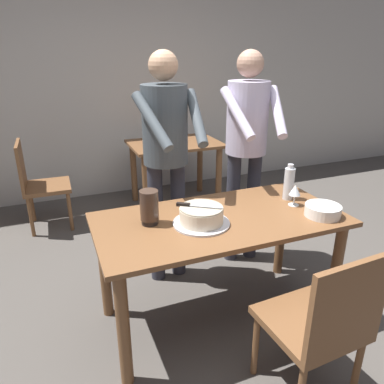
{
  "coord_description": "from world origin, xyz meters",
  "views": [
    {
      "loc": [
        -0.92,
        -1.83,
        1.72
      ],
      "look_at": [
        -0.15,
        0.11,
        0.9
      ],
      "focal_mm": 34.24,
      "sensor_mm": 36.0,
      "label": 1
    }
  ],
  "objects_px": {
    "cake_on_platter": "(201,216)",
    "chair_near_side": "(322,323)",
    "main_dining_table": "(220,235)",
    "hurricane_lamp": "(149,207)",
    "background_chair_0": "(38,182)",
    "wine_glass_near": "(295,191)",
    "background_table": "(175,156)",
    "cake_knife": "(190,205)",
    "person_standing_beside": "(247,137)",
    "plate_stack": "(323,211)",
    "person_cutting_cake": "(166,146)",
    "water_bottle": "(289,183)"
  },
  "relations": [
    {
      "from": "cake_knife",
      "to": "hurricane_lamp",
      "type": "height_order",
      "value": "hurricane_lamp"
    },
    {
      "from": "wine_glass_near",
      "to": "person_cutting_cake",
      "type": "height_order",
      "value": "person_cutting_cake"
    },
    {
      "from": "plate_stack",
      "to": "person_cutting_cake",
      "type": "bearing_deg",
      "value": 133.31
    },
    {
      "from": "person_cutting_cake",
      "to": "chair_near_side",
      "type": "height_order",
      "value": "person_cutting_cake"
    },
    {
      "from": "main_dining_table",
      "to": "wine_glass_near",
      "type": "height_order",
      "value": "wine_glass_near"
    },
    {
      "from": "person_cutting_cake",
      "to": "hurricane_lamp",
      "type": "bearing_deg",
      "value": -118.13
    },
    {
      "from": "wine_glass_near",
      "to": "person_cutting_cake",
      "type": "distance_m",
      "value": 0.94
    },
    {
      "from": "cake_knife",
      "to": "person_standing_beside",
      "type": "distance_m",
      "value": 0.97
    },
    {
      "from": "main_dining_table",
      "to": "background_table",
      "type": "bearing_deg",
      "value": 78.88
    },
    {
      "from": "water_bottle",
      "to": "chair_near_side",
      "type": "distance_m",
      "value": 1.01
    },
    {
      "from": "cake_on_platter",
      "to": "plate_stack",
      "type": "height_order",
      "value": "cake_on_platter"
    },
    {
      "from": "chair_near_side",
      "to": "background_chair_0",
      "type": "xyz_separation_m",
      "value": [
        -1.26,
        2.65,
        0.0
      ]
    },
    {
      "from": "plate_stack",
      "to": "chair_near_side",
      "type": "height_order",
      "value": "chair_near_side"
    },
    {
      "from": "wine_glass_near",
      "to": "background_table",
      "type": "distance_m",
      "value": 2.0
    },
    {
      "from": "background_table",
      "to": "background_chair_0",
      "type": "height_order",
      "value": "background_chair_0"
    },
    {
      "from": "background_table",
      "to": "hurricane_lamp",
      "type": "bearing_deg",
      "value": -113.3
    },
    {
      "from": "wine_glass_near",
      "to": "cake_on_platter",
      "type": "bearing_deg",
      "value": -177.36
    },
    {
      "from": "background_table",
      "to": "wine_glass_near",
      "type": "bearing_deg",
      "value": -85.73
    },
    {
      "from": "wine_glass_near",
      "to": "background_table",
      "type": "xyz_separation_m",
      "value": [
        -0.15,
        1.98,
        -0.28
      ]
    },
    {
      "from": "person_standing_beside",
      "to": "person_cutting_cake",
      "type": "bearing_deg",
      "value": -177.44
    },
    {
      "from": "cake_on_platter",
      "to": "person_cutting_cake",
      "type": "height_order",
      "value": "person_cutting_cake"
    },
    {
      "from": "wine_glass_near",
      "to": "background_chair_0",
      "type": "height_order",
      "value": "background_chair_0"
    },
    {
      "from": "hurricane_lamp",
      "to": "chair_near_side",
      "type": "height_order",
      "value": "hurricane_lamp"
    },
    {
      "from": "wine_glass_near",
      "to": "water_bottle",
      "type": "distance_m",
      "value": 0.11
    },
    {
      "from": "cake_knife",
      "to": "background_chair_0",
      "type": "height_order",
      "value": "background_chair_0"
    },
    {
      "from": "water_bottle",
      "to": "person_standing_beside",
      "type": "height_order",
      "value": "person_standing_beside"
    },
    {
      "from": "person_cutting_cake",
      "to": "plate_stack",
      "type": "bearing_deg",
      "value": -46.69
    },
    {
      "from": "chair_near_side",
      "to": "hurricane_lamp",
      "type": "bearing_deg",
      "value": 126.16
    },
    {
      "from": "cake_on_platter",
      "to": "chair_near_side",
      "type": "relative_size",
      "value": 0.38
    },
    {
      "from": "wine_glass_near",
      "to": "water_bottle",
      "type": "relative_size",
      "value": 0.58
    },
    {
      "from": "wine_glass_near",
      "to": "chair_near_side",
      "type": "distance_m",
      "value": 0.9
    },
    {
      "from": "wine_glass_near",
      "to": "plate_stack",
      "type": "bearing_deg",
      "value": -72.06
    },
    {
      "from": "wine_glass_near",
      "to": "person_standing_beside",
      "type": "bearing_deg",
      "value": 91.61
    },
    {
      "from": "main_dining_table",
      "to": "hurricane_lamp",
      "type": "relative_size",
      "value": 7.32
    },
    {
      "from": "wine_glass_near",
      "to": "person_standing_beside",
      "type": "height_order",
      "value": "person_standing_beside"
    },
    {
      "from": "hurricane_lamp",
      "to": "person_cutting_cake",
      "type": "bearing_deg",
      "value": 61.87
    },
    {
      "from": "cake_on_platter",
      "to": "hurricane_lamp",
      "type": "xyz_separation_m",
      "value": [
        -0.28,
        0.12,
        0.06
      ]
    },
    {
      "from": "cake_knife",
      "to": "background_chair_0",
      "type": "relative_size",
      "value": 0.26
    },
    {
      "from": "person_cutting_cake",
      "to": "chair_near_side",
      "type": "xyz_separation_m",
      "value": [
        0.34,
        -1.35,
        -0.58
      ]
    },
    {
      "from": "plate_stack",
      "to": "background_chair_0",
      "type": "height_order",
      "value": "background_chair_0"
    },
    {
      "from": "hurricane_lamp",
      "to": "chair_near_side",
      "type": "distance_m",
      "value": 1.1
    },
    {
      "from": "background_chair_0",
      "to": "plate_stack",
      "type": "bearing_deg",
      "value": -51.42
    },
    {
      "from": "person_cutting_cake",
      "to": "background_table",
      "type": "bearing_deg",
      "value": 68.59
    },
    {
      "from": "cake_knife",
      "to": "hurricane_lamp",
      "type": "bearing_deg",
      "value": 160.61
    },
    {
      "from": "main_dining_table",
      "to": "person_standing_beside",
      "type": "bearing_deg",
      "value": 50.13
    },
    {
      "from": "cake_knife",
      "to": "water_bottle",
      "type": "xyz_separation_m",
      "value": [
        0.77,
        0.1,
        -0.0
      ]
    },
    {
      "from": "main_dining_table",
      "to": "chair_near_side",
      "type": "distance_m",
      "value": 0.79
    },
    {
      "from": "cake_knife",
      "to": "background_chair_0",
      "type": "bearing_deg",
      "value": 114.74
    },
    {
      "from": "cake_on_platter",
      "to": "cake_knife",
      "type": "xyz_separation_m",
      "value": [
        -0.06,
        0.04,
        0.06
      ]
    },
    {
      "from": "cake_on_platter",
      "to": "water_bottle",
      "type": "height_order",
      "value": "water_bottle"
    }
  ]
}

